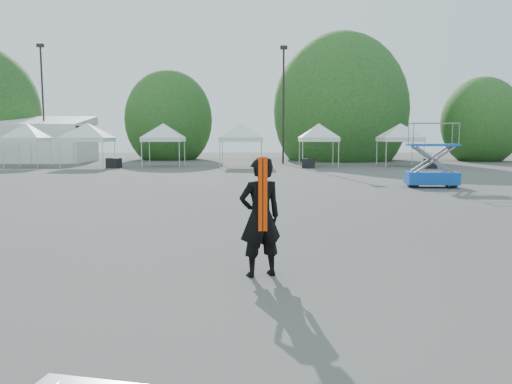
{
  "coord_description": "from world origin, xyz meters",
  "views": [
    {
      "loc": [
        0.56,
        -10.37,
        2.41
      ],
      "look_at": [
        0.59,
        -0.64,
        1.3
      ],
      "focal_mm": 35.0,
      "sensor_mm": 36.0,
      "label": 1
    }
  ],
  "objects": [
    {
      "name": "ground",
      "position": [
        0.0,
        0.0,
        0.0
      ],
      "size": [
        120.0,
        120.0,
        0.0
      ],
      "primitive_type": "plane",
      "color": "#474442",
      "rests_on": "ground"
    },
    {
      "name": "marquee",
      "position": [
        -22.0,
        35.0,
        1.97
      ],
      "size": [
        15.0,
        6.25,
        4.23
      ],
      "color": "white",
      "rests_on": "ground"
    },
    {
      "name": "light_pole_west",
      "position": [
        -18.0,
        34.0,
        5.77
      ],
      "size": [
        0.6,
        0.25,
        10.3
      ],
      "color": "black",
      "rests_on": "ground"
    },
    {
      "name": "light_pole_east",
      "position": [
        3.0,
        32.0,
        5.52
      ],
      "size": [
        0.6,
        0.25,
        9.8
      ],
      "color": "black",
      "rests_on": "ground"
    },
    {
      "name": "tree_mid_w",
      "position": [
        -8.0,
        40.0,
        3.93
      ],
      "size": [
        4.16,
        4.16,
        6.33
      ],
      "color": "#382314",
      "rests_on": "ground"
    },
    {
      "name": "tree_mid_e",
      "position": [
        9.0,
        39.0,
        4.84
      ],
      "size": [
        5.12,
        5.12,
        7.79
      ],
      "color": "#382314",
      "rests_on": "ground"
    },
    {
      "name": "tree_far_e",
      "position": [
        22.0,
        37.0,
        3.63
      ],
      "size": [
        3.84,
        3.84,
        5.84
      ],
      "color": "#382314",
      "rests_on": "ground"
    },
    {
      "name": "tent_b",
      "position": [
        -16.52,
        27.27,
        3.06
      ],
      "size": [
        3.76,
        3.76,
        3.88
      ],
      "color": "silver",
      "rests_on": "ground"
    },
    {
      "name": "tent_c",
      "position": [
        -11.92,
        27.19,
        3.06
      ],
      "size": [
        4.69,
        4.69,
        3.88
      ],
      "color": "silver",
      "rests_on": "ground"
    },
    {
      "name": "tent_d",
      "position": [
        -6.48,
        28.47,
        3.06
      ],
      "size": [
        4.28,
        4.28,
        3.88
      ],
      "color": "silver",
      "rests_on": "ground"
    },
    {
      "name": "tent_e",
      "position": [
        -0.44,
        27.83,
        3.06
      ],
      "size": [
        4.64,
        4.64,
        3.88
      ],
      "color": "silver",
      "rests_on": "ground"
    },
    {
      "name": "tent_f",
      "position": [
        5.52,
        28.3,
        3.06
      ],
      "size": [
        4.09,
        4.09,
        3.88
      ],
      "color": "silver",
      "rests_on": "ground"
    },
    {
      "name": "tent_g",
      "position": [
        11.86,
        28.44,
        3.06
      ],
      "size": [
        4.31,
        4.31,
        3.88
      ],
      "color": "silver",
      "rests_on": "ground"
    },
    {
      "name": "man",
      "position": [
        0.66,
        -2.0,
        1.03
      ],
      "size": [
        0.88,
        0.73,
        2.05
      ],
      "rotation": [
        0.0,
        0.0,
        3.51
      ],
      "color": "black",
      "rests_on": "ground"
    },
    {
      "name": "scissor_lift",
      "position": [
        8.81,
        12.71,
        1.5
      ],
      "size": [
        2.38,
        1.31,
        2.98
      ],
      "rotation": [
        0.0,
        0.0,
        -0.07
      ],
      "color": "#0C46A5",
      "rests_on": "ground"
    },
    {
      "name": "crate_west",
      "position": [
        -9.84,
        26.51,
        0.37
      ],
      "size": [
        1.1,
        0.94,
        0.74
      ],
      "primitive_type": "cube",
      "rotation": [
        0.0,
        0.0,
        -0.25
      ],
      "color": "black",
      "rests_on": "ground"
    },
    {
      "name": "crate_mid",
      "position": [
        4.57,
        26.47,
        0.34
      ],
      "size": [
        1.01,
        0.86,
        0.69
      ],
      "primitive_type": "cube",
      "rotation": [
        0.0,
        0.0,
        -0.21
      ],
      "color": "black",
      "rests_on": "ground"
    },
    {
      "name": "crate_east",
      "position": [
        13.44,
        26.01,
        0.34
      ],
      "size": [
        0.97,
        0.81,
        0.68
      ],
      "primitive_type": "cube",
      "rotation": [
        0.0,
        0.0,
        -0.16
      ],
      "color": "black",
      "rests_on": "ground"
    }
  ]
}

